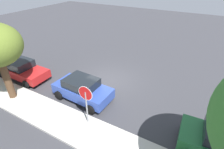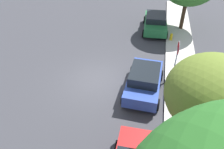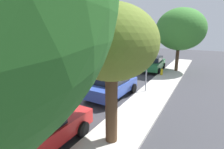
{
  "view_description": "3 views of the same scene",
  "coord_description": "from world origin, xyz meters",
  "px_view_note": "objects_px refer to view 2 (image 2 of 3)",
  "views": [
    {
      "loc": [
        -5.89,
        10.02,
        7.5
      ],
      "look_at": [
        -0.91,
        1.12,
        1.37
      ],
      "focal_mm": 28.0,
      "sensor_mm": 36.0,
      "label": 1
    },
    {
      "loc": [
        10.26,
        3.04,
        8.46
      ],
      "look_at": [
        0.4,
        0.96,
        0.93
      ],
      "focal_mm": 35.0,
      "sensor_mm": 36.0,
      "label": 2
    },
    {
      "loc": [
        9.62,
        7.93,
        4.26
      ],
      "look_at": [
        -0.96,
        2.1,
        1.07
      ],
      "focal_mm": 28.0,
      "sensor_mm": 36.0,
      "label": 3
    }
  ],
  "objects_px": {
    "stop_sign": "(177,54)",
    "parked_car_blue": "(144,80)",
    "street_tree_far": "(213,96)",
    "fire_hydrant": "(171,37)",
    "parked_car_green": "(155,22)"
  },
  "relations": [
    {
      "from": "stop_sign",
      "to": "parked_car_blue",
      "type": "xyz_separation_m",
      "value": [
        1.64,
        -1.7,
        -1.0
      ]
    },
    {
      "from": "parked_car_blue",
      "to": "street_tree_far",
      "type": "height_order",
      "value": "street_tree_far"
    },
    {
      "from": "street_tree_far",
      "to": "fire_hydrant",
      "type": "bearing_deg",
      "value": -176.29
    },
    {
      "from": "stop_sign",
      "to": "fire_hydrant",
      "type": "height_order",
      "value": "stop_sign"
    },
    {
      "from": "parked_car_blue",
      "to": "fire_hydrant",
      "type": "bearing_deg",
      "value": 166.25
    },
    {
      "from": "parked_car_green",
      "to": "fire_hydrant",
      "type": "xyz_separation_m",
      "value": [
        1.8,
        1.39,
        -0.41
      ]
    },
    {
      "from": "parked_car_blue",
      "to": "street_tree_far",
      "type": "relative_size",
      "value": 0.78
    },
    {
      "from": "parked_car_blue",
      "to": "stop_sign",
      "type": "bearing_deg",
      "value": 134.01
    },
    {
      "from": "stop_sign",
      "to": "parked_car_blue",
      "type": "bearing_deg",
      "value": -45.99
    },
    {
      "from": "parked_car_blue",
      "to": "fire_hydrant",
      "type": "xyz_separation_m",
      "value": [
        -6.57,
        1.61,
        -0.42
      ]
    },
    {
      "from": "street_tree_far",
      "to": "fire_hydrant",
      "type": "xyz_separation_m",
      "value": [
        -10.75,
        -0.7,
        -3.41
      ]
    },
    {
      "from": "stop_sign",
      "to": "street_tree_far",
      "type": "height_order",
      "value": "street_tree_far"
    },
    {
      "from": "parked_car_blue",
      "to": "fire_hydrant",
      "type": "relative_size",
      "value": 5.56
    },
    {
      "from": "parked_car_green",
      "to": "fire_hydrant",
      "type": "height_order",
      "value": "parked_car_green"
    },
    {
      "from": "parked_car_green",
      "to": "street_tree_far",
      "type": "distance_m",
      "value": 13.07
    }
  ]
}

